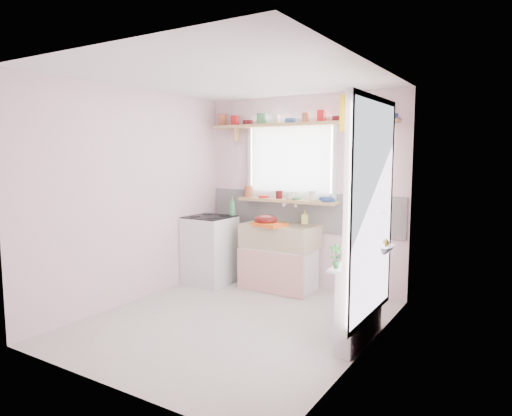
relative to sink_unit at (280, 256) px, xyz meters
The scene contains 19 objects.
room 1.31m from the sink_unit, 28.17° to the right, with size 3.20×3.20×3.20m.
sink_unit is the anchor object (origin of this frame).
cooker 0.98m from the sink_unit, 165.62° to the right, with size 0.58×0.58×0.93m.
radiator_ledge 1.82m from the sink_unit, 37.05° to the right, with size 0.22×0.95×0.78m.
windowsill 0.73m from the sink_unit, 90.00° to the left, with size 1.40×0.22×0.04m, color tan.
pine_shelf 1.70m from the sink_unit, 49.64° to the left, with size 2.52×0.24×0.04m, color tan.
shelf_crockery 1.77m from the sink_unit, 58.75° to the left, with size 2.47×0.11×0.12m.
sill_crockery 0.81m from the sink_unit, 104.89° to the left, with size 1.35×0.11×0.12m.
dish_tray 0.48m from the sink_unit, 103.38° to the right, with size 0.39×0.29×0.04m, color #FD5E16.
colander 0.52m from the sink_unit, 132.73° to the right, with size 0.30×0.30×0.13m, color #590F0F.
jade_plant 1.64m from the sink_unit, 27.02° to the right, with size 0.48×0.41×0.53m, color #286429.
fruit_bowl 1.68m from the sink_unit, 25.15° to the right, with size 0.32×0.32×0.08m, color silver.
herb_pot 2.07m from the sink_unit, 47.68° to the right, with size 0.11×0.08×0.22m, color #286528.
soap_bottle_sink 0.60m from the sink_unit, 39.55° to the left, with size 0.08×0.08×0.18m, color #D8DD62.
sill_cup 0.79m from the sink_unit, 61.07° to the left, with size 0.13×0.13×0.10m, color beige.
sill_bowl 0.96m from the sink_unit, 12.37° to the left, with size 0.18×0.18×0.06m, color #2E4896.
shelf_vase 2.08m from the sink_unit, 12.67° to the left, with size 0.13×0.13×0.13m, color #B26B36.
cooker_bottle 0.95m from the sink_unit, behind, with size 0.10×0.10×0.26m, color #428554.
fruit 1.70m from the sink_unit, 24.87° to the right, with size 0.20×0.14×0.10m.
Camera 1 is at (2.63, -3.79, 1.74)m, focal length 32.00 mm.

